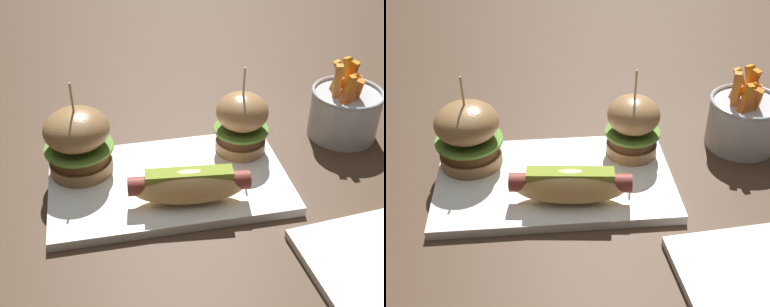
{
  "view_description": "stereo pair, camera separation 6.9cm",
  "coord_description": "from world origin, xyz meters",
  "views": [
    {
      "loc": [
        -0.09,
        -0.59,
        0.48
      ],
      "look_at": [
        0.03,
        0.0,
        0.05
      ],
      "focal_mm": 47.98,
      "sensor_mm": 36.0,
      "label": 1
    },
    {
      "loc": [
        -0.02,
        -0.6,
        0.48
      ],
      "look_at": [
        0.03,
        0.0,
        0.05
      ],
      "focal_mm": 47.98,
      "sensor_mm": 36.0,
      "label": 2
    }
  ],
  "objects": [
    {
      "name": "ground_plane",
      "position": [
        0.0,
        0.0,
        0.0
      ],
      "size": [
        3.0,
        3.0,
        0.0
      ],
      "primitive_type": "plane",
      "color": "#422D1E"
    },
    {
      "name": "platter_main",
      "position": [
        0.0,
        0.0,
        0.01
      ],
      "size": [
        0.35,
        0.21,
        0.01
      ],
      "primitive_type": "cube",
      "color": "white",
      "rests_on": "ground"
    },
    {
      "name": "hot_dog",
      "position": [
        0.02,
        -0.06,
        0.04
      ],
      "size": [
        0.17,
        0.06,
        0.05
      ],
      "color": "#E2AE63",
      "rests_on": "platter_main"
    },
    {
      "name": "slider_left",
      "position": [
        -0.12,
        0.05,
        0.07
      ],
      "size": [
        0.1,
        0.1,
        0.15
      ],
      "color": "olive",
      "rests_on": "platter_main"
    },
    {
      "name": "slider_right",
      "position": [
        0.12,
        0.05,
        0.06
      ],
      "size": [
        0.09,
        0.09,
        0.14
      ],
      "color": "#A4774B",
      "rests_on": "platter_main"
    },
    {
      "name": "fries_bucket",
      "position": [
        0.31,
        0.08,
        0.05
      ],
      "size": [
        0.12,
        0.12,
        0.14
      ],
      "color": "#B7BABF",
      "rests_on": "ground"
    }
  ]
}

